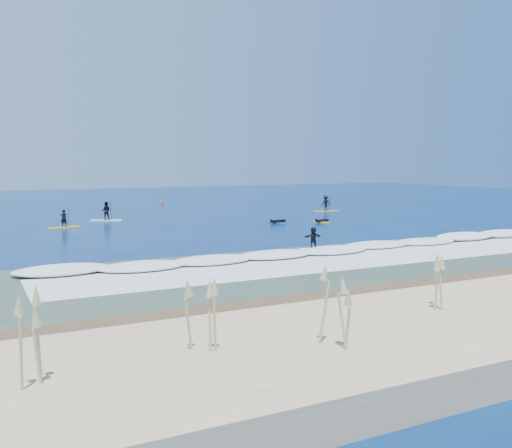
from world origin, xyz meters
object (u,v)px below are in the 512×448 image
marker_buoy (162,203)px  prone_paddler_near (321,221)px  wave_surfer (313,239)px  sup_paddler_left (64,221)px  prone_paddler_far (278,222)px  sup_paddler_right (326,204)px  sup_paddler_center (106,213)px

marker_buoy → prone_paddler_near: bearing=-75.7°
wave_surfer → marker_buoy: 40.65m
sup_paddler_left → prone_paddler_far: size_ratio=1.30×
sup_paddler_right → marker_buoy: (-13.66, 16.95, -0.52)m
prone_paddler_far → marker_buoy: size_ratio=2.95×
sup_paddler_center → prone_paddler_near: (17.33, -10.65, -0.65)m
sup_paddler_center → wave_surfer: sup_paddler_center is taller
prone_paddler_far → sup_paddler_center: bearing=50.4°
sup_paddler_left → prone_paddler_far: bearing=-29.3°
sup_paddler_left → sup_paddler_center: (4.49, 4.32, 0.21)m
sup_paddler_right → prone_paddler_far: bearing=-128.1°
sup_paddler_center → prone_paddler_far: sup_paddler_center is taller
sup_paddler_right → prone_paddler_far: 13.61m
prone_paddler_far → wave_surfer: size_ratio=1.04×
sup_paddler_center → prone_paddler_near: bearing=-8.9°
prone_paddler_near → wave_surfer: bearing=138.0°
prone_paddler_far → prone_paddler_near: bearing=-113.1°
sup_paddler_center → prone_paddler_near: size_ratio=1.59×
sup_paddler_center → prone_paddler_far: 16.38m
wave_surfer → marker_buoy: wave_surfer is taller
wave_surfer → sup_paddler_right: bearing=57.2°
prone_paddler_far → sup_paddler_right: bearing=-57.3°
sup_paddler_left → prone_paddler_far: sup_paddler_left is taller
sup_paddler_center → sup_paddler_right: size_ratio=0.98×
sup_paddler_right → marker_buoy: bearing=143.2°
sup_paddler_left → sup_paddler_right: (28.70, 3.23, 0.25)m
sup_paddler_right → prone_paddler_far: sup_paddler_right is taller
sup_paddler_center → wave_surfer: bearing=-50.5°
prone_paddler_far → wave_surfer: wave_surfer is taller
sup_paddler_left → sup_paddler_center: bearing=30.3°
sup_paddler_left → sup_paddler_right: bearing=-7.2°
sup_paddler_right → prone_paddler_near: bearing=-111.3°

